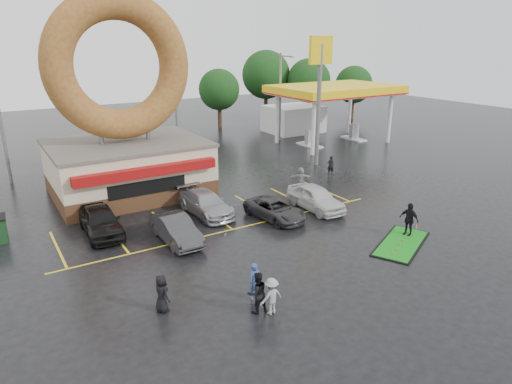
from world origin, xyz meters
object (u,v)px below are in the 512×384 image
streetlight_left (0,120)px  streetlight_mid (176,105)px  car_black (101,221)px  gas_station (316,104)px  car_grey (275,209)px  person_cameraman (409,219)px  streetlight_right (280,95)px  car_silver (206,203)px  donut_shop (125,130)px  shell_sign (320,77)px  car_white (316,198)px  person_blue (255,281)px  car_dgrey (176,229)px  putting_green (401,243)px

streetlight_left → streetlight_mid: 14.04m
car_black → gas_station: bearing=30.3°
car_grey → person_cameraman: bearing=-57.9°
streetlight_right → car_silver: (-16.24, -15.51, -4.08)m
donut_shop → car_grey: size_ratio=3.14×
person_cameraman → shell_sign: bearing=148.9°
streetlight_left → car_silver: 17.16m
car_silver → car_white: bearing=-27.3°
gas_station → streetlight_left: streetlight_left is taller
car_grey → person_cameraman: person_cameraman is taller
shell_sign → person_blue: (-15.72, -15.49, -6.57)m
shell_sign → car_grey: 14.78m
donut_shop → streetlight_right: donut_shop is taller
shell_sign → car_white: bearing=-129.0°
shell_sign → car_silver: (-13.24, -5.59, -6.67)m
car_dgrey → person_blue: bearing=-85.9°
streetlight_left → car_dgrey: 18.10m
car_dgrey → putting_green: car_dgrey is taller
shell_sign → person_blue: size_ratio=6.60×
streetlight_right → donut_shop: bearing=-154.8°
donut_shop → streetlight_left: 9.87m
car_dgrey → car_white: size_ratio=0.95×
gas_station → streetlight_mid: size_ratio=1.52×
streetlight_left → putting_green: (16.71, -22.96, -4.75)m
streetlight_mid → streetlight_right: size_ratio=1.00×
streetlight_right → car_grey: size_ratio=2.10×
streetlight_left → car_silver: bearing=-54.2°
donut_shop → person_cameraman: 19.18m
donut_shop → car_dgrey: (-0.36, -9.40, -3.76)m
donut_shop → person_blue: donut_shop is taller
person_cameraman → gas_station: bearing=141.1°
shell_sign → car_white: size_ratio=2.34×
streetlight_right → person_blue: bearing=-126.4°
car_dgrey → person_cameraman: size_ratio=2.25×
person_blue → streetlight_mid: bearing=73.5°
streetlight_left → car_dgrey: (6.64, -16.34, -4.07)m
streetlight_left → putting_green: bearing=-54.0°
car_dgrey → car_white: bearing=-1.5°
streetlight_mid → putting_green: bearing=-83.6°
streetlight_left → car_black: size_ratio=1.93×
shell_sign → car_silver: size_ratio=2.18×
car_silver → car_dgrey: bearing=-140.5°
shell_sign → streetlight_right: shell_sign is taller
shell_sign → car_white: (-6.89, -8.50, -6.61)m
streetlight_right → person_cameraman: (-8.13, -24.35, -3.83)m
gas_station → car_dgrey: size_ratio=3.17×
streetlight_mid → person_cameraman: streetlight_mid is taller
car_dgrey → car_grey: (6.36, -0.07, -0.11)m
streetlight_mid → car_white: bearing=-83.1°
streetlight_right → car_white: 21.29m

